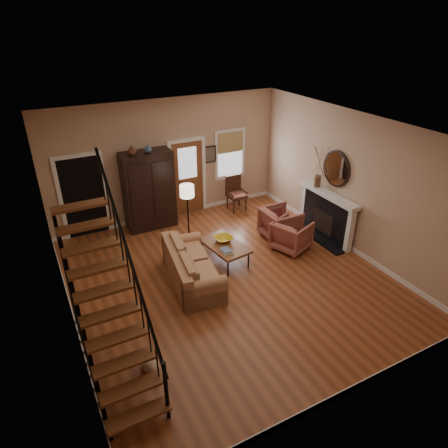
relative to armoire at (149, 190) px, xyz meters
name	(u,v)px	position (x,y,z in m)	size (l,w,h in m)	color
room	(177,191)	(0.29, -1.39, 0.46)	(7.00, 7.33, 3.30)	brown
staircase	(105,287)	(-2.08, -4.45, 0.55)	(0.94, 2.80, 3.20)	brown
fireplace	(328,211)	(3.83, -2.65, -0.31)	(0.33, 1.95, 2.30)	black
armoire	(149,190)	(0.00, 0.00, 0.00)	(1.30, 0.60, 2.10)	black
vase_a	(132,150)	(-0.35, -0.10, 1.17)	(0.24, 0.24, 0.25)	#4C2619
vase_b	(148,149)	(0.05, -0.10, 1.16)	(0.20, 0.20, 0.21)	#334C60
sofa	(192,267)	(-0.03, -2.89, -0.67)	(0.89, 2.06, 0.77)	#B17950
coffee_table	(225,253)	(0.94, -2.50, -0.81)	(0.72, 1.23, 0.47)	brown
bowl	(224,239)	(0.99, -2.35, -0.53)	(0.42, 0.42, 0.10)	gold
books	(226,250)	(0.82, -2.80, -0.55)	(0.23, 0.31, 0.06)	beige
armchair_left	(291,235)	(2.66, -2.74, -0.67)	(0.80, 0.83, 0.75)	maroon
armchair_right	(280,223)	(2.75, -2.14, -0.65)	(0.86, 0.88, 0.80)	maroon
floor_lamp	(188,214)	(0.59, -1.23, -0.28)	(0.35, 0.35, 1.53)	black
side_chair	(237,194)	(2.55, -0.20, -0.54)	(0.54, 0.54, 1.02)	#391D12
dog	(150,365)	(-1.64, -4.85, -0.89)	(0.27, 0.45, 0.33)	beige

